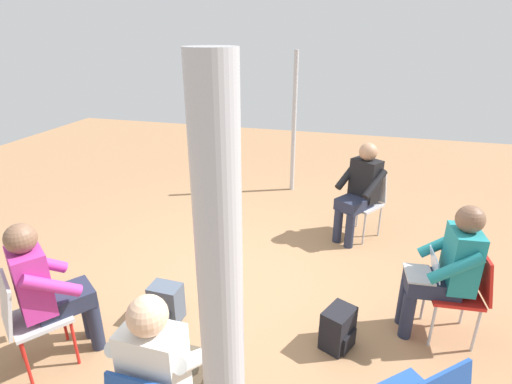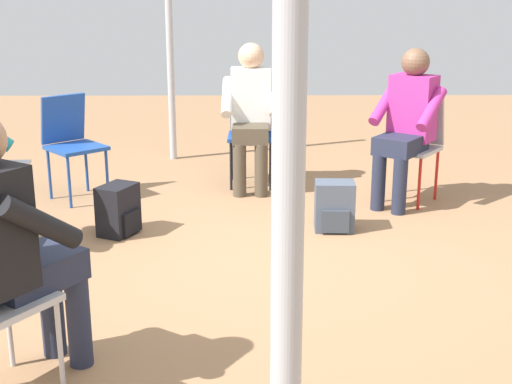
{
  "view_description": "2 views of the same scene",
  "coord_description": "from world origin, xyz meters",
  "px_view_note": "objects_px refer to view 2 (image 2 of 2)",
  "views": [
    {
      "loc": [
        3.24,
        1.0,
        2.51
      ],
      "look_at": [
        -0.36,
        0.03,
        0.97
      ],
      "focal_mm": 28.0,
      "sensor_mm": 36.0,
      "label": 1
    },
    {
      "loc": [
        -4.31,
        0.05,
        1.72
      ],
      "look_at": [
        -0.25,
        0.01,
        0.53
      ],
      "focal_mm": 50.0,
      "sensor_mm": 36.0,
      "label": 2
    }
  ],
  "objects_px": {
    "chair_southeast": "(414,140)",
    "person_in_black": "(9,238)",
    "person_in_magenta": "(407,119)",
    "chair_east": "(251,128)",
    "backpack_near_laptop_user": "(118,213)",
    "backpack_by_empty_chair": "(334,209)",
    "person_in_white": "(251,109)",
    "chair_northeast": "(71,139)"
  },
  "relations": [
    {
      "from": "chair_northeast",
      "to": "backpack_near_laptop_user",
      "type": "xyz_separation_m",
      "value": [
        -0.91,
        -0.52,
        -0.34
      ]
    },
    {
      "from": "person_in_magenta",
      "to": "person_in_black",
      "type": "height_order",
      "value": "same"
    },
    {
      "from": "chair_southeast",
      "to": "backpack_near_laptop_user",
      "type": "distance_m",
      "value": 2.44
    },
    {
      "from": "chair_east",
      "to": "backpack_near_laptop_user",
      "type": "height_order",
      "value": "chair_east"
    },
    {
      "from": "person_in_white",
      "to": "chair_southeast",
      "type": "bearing_deg",
      "value": 166.53
    },
    {
      "from": "backpack_by_empty_chair",
      "to": "backpack_near_laptop_user",
      "type": "bearing_deg",
      "value": 92.58
    },
    {
      "from": "chair_southeast",
      "to": "chair_northeast",
      "type": "distance_m",
      "value": 2.8
    },
    {
      "from": "chair_southeast",
      "to": "person_in_black",
      "type": "height_order",
      "value": "person_in_black"
    },
    {
      "from": "chair_southeast",
      "to": "person_in_magenta",
      "type": "xyz_separation_m",
      "value": [
        -0.13,
        0.1,
        0.2
      ]
    },
    {
      "from": "chair_southeast",
      "to": "chair_northeast",
      "type": "bearing_deg",
      "value": 35.32
    },
    {
      "from": "chair_northeast",
      "to": "person_in_black",
      "type": "relative_size",
      "value": 0.69
    },
    {
      "from": "person_in_magenta",
      "to": "person_in_white",
      "type": "xyz_separation_m",
      "value": [
        0.48,
        1.23,
        0.0
      ]
    },
    {
      "from": "chair_southeast",
      "to": "person_in_black",
      "type": "xyz_separation_m",
      "value": [
        -2.82,
        2.35,
        0.2
      ]
    },
    {
      "from": "chair_east",
      "to": "person_in_white",
      "type": "bearing_deg",
      "value": 90.0
    },
    {
      "from": "chair_east",
      "to": "chair_northeast",
      "type": "relative_size",
      "value": 1.0
    },
    {
      "from": "chair_northeast",
      "to": "person_in_black",
      "type": "distance_m",
      "value": 2.93
    },
    {
      "from": "person_in_magenta",
      "to": "person_in_black",
      "type": "xyz_separation_m",
      "value": [
        -2.69,
        2.25,
        0.0
      ]
    },
    {
      "from": "chair_southeast",
      "to": "backpack_near_laptop_user",
      "type": "relative_size",
      "value": 2.36
    },
    {
      "from": "chair_east",
      "to": "person_in_white",
      "type": "height_order",
      "value": "person_in_white"
    },
    {
      "from": "chair_east",
      "to": "person_in_black",
      "type": "distance_m",
      "value": 3.5
    },
    {
      "from": "backpack_near_laptop_user",
      "to": "chair_east",
      "type": "bearing_deg",
      "value": -34.98
    },
    {
      "from": "person_in_white",
      "to": "backpack_by_empty_chair",
      "type": "relative_size",
      "value": 3.44
    },
    {
      "from": "person_in_magenta",
      "to": "person_in_black",
      "type": "relative_size",
      "value": 1.0
    },
    {
      "from": "person_in_magenta",
      "to": "person_in_black",
      "type": "distance_m",
      "value": 3.51
    },
    {
      "from": "chair_northeast",
      "to": "person_in_white",
      "type": "relative_size",
      "value": 0.69
    },
    {
      "from": "person_in_magenta",
      "to": "backpack_by_empty_chair",
      "type": "relative_size",
      "value": 3.44
    },
    {
      "from": "chair_southeast",
      "to": "person_in_magenta",
      "type": "relative_size",
      "value": 0.69
    },
    {
      "from": "person_in_black",
      "to": "backpack_near_laptop_user",
      "type": "distance_m",
      "value": 2.06
    },
    {
      "from": "chair_northeast",
      "to": "person_in_magenta",
      "type": "xyz_separation_m",
      "value": [
        -0.2,
        -2.7,
        0.2
      ]
    },
    {
      "from": "person_in_magenta",
      "to": "person_in_black",
      "type": "bearing_deg",
      "value": 86.8
    },
    {
      "from": "chair_southeast",
      "to": "backpack_by_empty_chair",
      "type": "height_order",
      "value": "chair_southeast"
    },
    {
      "from": "person_in_white",
      "to": "person_in_magenta",
      "type": "bearing_deg",
      "value": 159.79
    },
    {
      "from": "chair_southeast",
      "to": "person_in_white",
      "type": "height_order",
      "value": "person_in_white"
    },
    {
      "from": "person_in_magenta",
      "to": "backpack_by_empty_chair",
      "type": "distance_m",
      "value": 1.04
    },
    {
      "from": "chair_east",
      "to": "person_in_black",
      "type": "relative_size",
      "value": 0.69
    },
    {
      "from": "person_in_magenta",
      "to": "person_in_white",
      "type": "relative_size",
      "value": 1.0
    },
    {
      "from": "chair_east",
      "to": "person_in_white",
      "type": "xyz_separation_m",
      "value": [
        -0.17,
        0.0,
        0.2
      ]
    },
    {
      "from": "person_in_magenta",
      "to": "backpack_by_empty_chair",
      "type": "bearing_deg",
      "value": 82.02
    },
    {
      "from": "chair_east",
      "to": "person_in_black",
      "type": "bearing_deg",
      "value": 74.22
    },
    {
      "from": "chair_northeast",
      "to": "backpack_near_laptop_user",
      "type": "distance_m",
      "value": 1.1
    },
    {
      "from": "person_in_magenta",
      "to": "backpack_near_laptop_user",
      "type": "height_order",
      "value": "person_in_magenta"
    },
    {
      "from": "chair_southeast",
      "to": "chair_east",
      "type": "xyz_separation_m",
      "value": [
        0.52,
        1.32,
        0.0
      ]
    }
  ]
}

